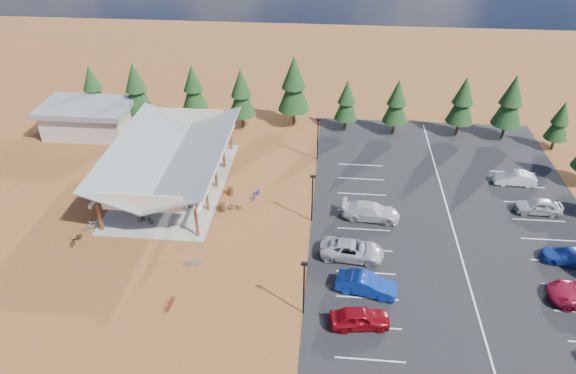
% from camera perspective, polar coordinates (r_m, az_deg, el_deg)
% --- Properties ---
extents(ground, '(140.00, 140.00, 0.00)m').
position_cam_1_polar(ground, '(48.86, -3.39, -4.80)').
color(ground, brown).
rests_on(ground, ground).
extents(asphalt_lot, '(27.00, 44.00, 0.04)m').
position_cam_1_polar(asphalt_lot, '(52.23, 17.67, -3.70)').
color(asphalt_lot, black).
rests_on(asphalt_lot, ground).
extents(concrete_pad, '(10.60, 18.60, 0.10)m').
position_cam_1_polar(concrete_pad, '(56.50, -12.46, 0.27)').
color(concrete_pad, gray).
rests_on(concrete_pad, ground).
extents(bike_pavilion, '(11.65, 19.40, 4.97)m').
position_cam_1_polar(bike_pavilion, '(54.59, -12.93, 3.60)').
color(bike_pavilion, '#5D2D1A').
rests_on(bike_pavilion, concrete_pad).
extents(outbuilding, '(11.00, 7.00, 3.90)m').
position_cam_1_polar(outbuilding, '(69.60, -21.33, 7.12)').
color(outbuilding, '#ADA593').
rests_on(outbuilding, ground).
extents(lamp_post_0, '(0.50, 0.25, 5.14)m').
position_cam_1_polar(lamp_post_0, '(38.96, 1.77, -10.81)').
color(lamp_post_0, black).
rests_on(lamp_post_0, ground).
extents(lamp_post_1, '(0.50, 0.25, 5.14)m').
position_cam_1_polar(lamp_post_1, '(48.31, 2.71, -0.90)').
color(lamp_post_1, black).
rests_on(lamp_post_1, ground).
extents(lamp_post_2, '(0.50, 0.25, 5.14)m').
position_cam_1_polar(lamp_post_2, '(58.63, 3.33, 5.66)').
color(lamp_post_2, black).
rests_on(lamp_post_2, ground).
extents(trash_bin_0, '(0.60, 0.60, 0.90)m').
position_cam_1_polar(trash_bin_0, '(51.43, -7.35, -2.23)').
color(trash_bin_0, '#3C2815').
rests_on(trash_bin_0, ground).
extents(trash_bin_1, '(0.60, 0.60, 0.90)m').
position_cam_1_polar(trash_bin_1, '(53.75, -6.44, -0.43)').
color(trash_bin_1, '#3C2815').
rests_on(trash_bin_1, ground).
extents(pine_0, '(3.15, 3.15, 7.33)m').
position_cam_1_polar(pine_0, '(72.52, -20.90, 10.38)').
color(pine_0, '#382314').
rests_on(pine_0, ground).
extents(pine_1, '(3.59, 3.59, 8.36)m').
position_cam_1_polar(pine_1, '(68.77, -16.53, 10.57)').
color(pine_1, '#382314').
rests_on(pine_1, ground).
extents(pine_2, '(3.30, 3.30, 7.68)m').
position_cam_1_polar(pine_2, '(68.22, -10.47, 10.84)').
color(pine_2, '#382314').
rests_on(pine_2, ground).
extents(pine_3, '(3.42, 3.42, 7.96)m').
position_cam_1_polar(pine_3, '(65.33, -5.21, 10.40)').
color(pine_3, '#382314').
rests_on(pine_3, ground).
extents(pine_4, '(4.01, 4.01, 9.34)m').
position_cam_1_polar(pine_4, '(65.47, 0.66, 11.38)').
color(pine_4, '#382314').
rests_on(pine_4, ground).
extents(pine_5, '(2.91, 2.91, 6.78)m').
position_cam_1_polar(pine_5, '(65.17, 6.54, 9.57)').
color(pine_5, '#382314').
rests_on(pine_5, ground).
extents(pine_6, '(3.10, 3.10, 7.22)m').
position_cam_1_polar(pine_6, '(65.12, 12.00, 9.29)').
color(pine_6, '#382314').
rests_on(pine_6, ground).
extents(pine_7, '(3.33, 3.33, 7.76)m').
position_cam_1_polar(pine_7, '(66.73, 18.86, 9.12)').
color(pine_7, '#382314').
rests_on(pine_7, ground).
extents(pine_8, '(3.59, 3.59, 8.37)m').
position_cam_1_polar(pine_8, '(67.69, 23.54, 8.80)').
color(pine_8, '#382314').
rests_on(pine_8, ground).
extents(pine_13, '(2.67, 2.67, 6.22)m').
position_cam_1_polar(pine_13, '(68.09, 27.99, 6.51)').
color(pine_13, '#382314').
rests_on(pine_13, ground).
extents(bike_0, '(1.84, 0.88, 0.93)m').
position_cam_1_polar(bike_0, '(51.10, -15.58, -3.44)').
color(bike_0, black).
rests_on(bike_0, concrete_pad).
extents(bike_1, '(1.67, 0.51, 1.00)m').
position_cam_1_polar(bike_1, '(55.69, -15.24, -0.02)').
color(bike_1, gray).
rests_on(bike_1, concrete_pad).
extents(bike_2, '(1.96, 1.01, 0.98)m').
position_cam_1_polar(bike_2, '(59.10, -13.26, 2.35)').
color(bike_2, navy).
rests_on(bike_2, concrete_pad).
extents(bike_3, '(1.57, 0.45, 0.94)m').
position_cam_1_polar(bike_3, '(63.30, -12.64, 4.60)').
color(bike_3, '#9B0E0A').
rests_on(bike_3, concrete_pad).
extents(bike_4, '(1.84, 1.13, 0.92)m').
position_cam_1_polar(bike_4, '(51.81, -10.63, -2.13)').
color(bike_4, black).
rests_on(bike_4, concrete_pad).
extents(bike_5, '(1.81, 1.00, 1.05)m').
position_cam_1_polar(bike_5, '(53.33, -10.54, -0.91)').
color(bike_5, '#9C9FA4').
rests_on(bike_5, concrete_pad).
extents(bike_6, '(1.63, 0.58, 0.85)m').
position_cam_1_polar(bike_6, '(56.90, -9.98, 1.41)').
color(bike_6, '#22309B').
rests_on(bike_6, concrete_pad).
extents(bike_7, '(1.66, 0.92, 0.96)m').
position_cam_1_polar(bike_7, '(61.41, -8.54, 4.14)').
color(bike_7, maroon).
rests_on(bike_7, concrete_pad).
extents(bike_8, '(0.87, 1.76, 0.88)m').
position_cam_1_polar(bike_8, '(50.88, -22.49, -5.34)').
color(bike_8, black).
rests_on(bike_8, ground).
extents(bike_9, '(1.75, 1.27, 1.04)m').
position_cam_1_polar(bike_9, '(51.92, -20.78, -3.96)').
color(bike_9, gray).
rests_on(bike_9, ground).
extents(bike_11, '(0.67, 1.58, 0.92)m').
position_cam_1_polar(bike_11, '(42.18, -12.92, -12.42)').
color(bike_11, maroon).
rests_on(bike_11, ground).
extents(bike_13, '(1.57, 0.61, 0.92)m').
position_cam_1_polar(bike_13, '(45.40, -10.56, -8.15)').
color(bike_13, gray).
rests_on(bike_13, ground).
extents(bike_14, '(1.10, 1.97, 0.98)m').
position_cam_1_polar(bike_14, '(53.04, -3.53, -0.72)').
color(bike_14, navy).
rests_on(bike_14, ground).
extents(bike_16, '(1.60, 0.63, 0.83)m').
position_cam_1_polar(bike_16, '(51.40, -5.94, -2.20)').
color(bike_16, black).
rests_on(bike_16, ground).
extents(car_0, '(4.77, 2.43, 1.56)m').
position_cam_1_polar(car_0, '(39.97, 7.98, -14.21)').
color(car_0, maroon).
rests_on(car_0, asphalt_lot).
extents(car_1, '(5.13, 2.64, 1.61)m').
position_cam_1_polar(car_1, '(42.51, 8.69, -10.66)').
color(car_1, navy).
rests_on(car_1, asphalt_lot).
extents(car_2, '(5.79, 3.04, 1.55)m').
position_cam_1_polar(car_2, '(45.61, 7.12, -6.95)').
color(car_2, '#A3A4AA').
rests_on(car_2, asphalt_lot).
extents(car_3, '(5.74, 2.74, 1.61)m').
position_cam_1_polar(car_3, '(50.40, 9.18, -2.68)').
color(car_3, '#B6B6B6').
rests_on(car_3, asphalt_lot).
extents(car_7, '(5.14, 2.93, 1.40)m').
position_cam_1_polar(car_7, '(50.98, 28.91, -6.77)').
color(car_7, '#1D3BA0').
rests_on(car_7, asphalt_lot).
extents(car_8, '(4.52, 1.92, 1.52)m').
position_cam_1_polar(car_8, '(56.24, 26.04, -1.92)').
color(car_8, '#999DA1').
rests_on(car_8, asphalt_lot).
extents(car_9, '(4.40, 1.62, 1.44)m').
position_cam_1_polar(car_9, '(60.07, 23.87, 0.91)').
color(car_9, silver).
rests_on(car_9, asphalt_lot).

